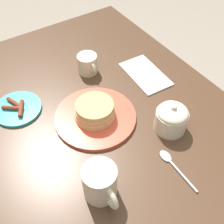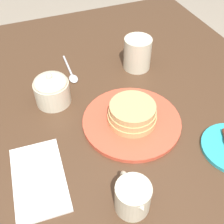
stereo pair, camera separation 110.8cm
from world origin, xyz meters
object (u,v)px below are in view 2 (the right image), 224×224
Objects in this scene: coffee_mug at (137,53)px; pancake_plate at (132,117)px; creamer_pitcher at (133,197)px; napkin at (39,178)px; sugar_bowl at (52,89)px; spoon at (71,74)px.

pancake_plate is at bearing 152.32° from coffee_mug.
creamer_pitcher is at bearing 155.76° from pancake_plate.
sugar_bowl is at bearing -20.87° from napkin.
pancake_plate is 0.28m from spoon.
napkin is 0.38m from spoon.
coffee_mug reaches higher than napkin.
pancake_plate is 1.28× the size of napkin.
pancake_plate is 0.24m from creamer_pitcher.
creamer_pitcher is 0.38m from sugar_bowl.
napkin is at bearing 106.82° from pancake_plate.
sugar_bowl reaches higher than napkin.
coffee_mug reaches higher than pancake_plate.
pancake_plate is 2.13× the size of coffee_mug.
creamer_pitcher reaches higher than napkin.
sugar_bowl reaches higher than creamer_pitcher.
coffee_mug is at bearing -99.30° from spoon.
sugar_bowl reaches higher than spoon.
spoon is (0.03, 0.21, -0.05)m from coffee_mug.
spoon is (0.34, -0.17, 0.00)m from napkin.
coffee_mug reaches higher than spoon.
coffee_mug is at bearing -26.04° from creamer_pitcher.
coffee_mug is at bearing -27.68° from pancake_plate.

